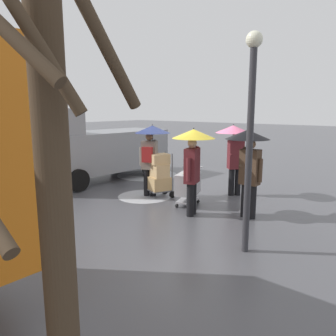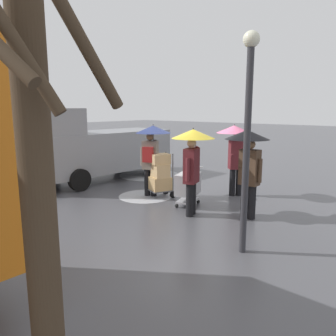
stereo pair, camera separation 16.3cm
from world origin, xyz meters
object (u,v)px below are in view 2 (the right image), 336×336
at_px(pedestrian_black_side, 235,143).
at_px(street_lamp, 248,122).
at_px(pedestrian_white_side, 248,153).
at_px(cargo_van_parked_right, 97,148).
at_px(shopping_cart_vendor, 188,185).
at_px(pedestrian_pink_side, 192,151).
at_px(pedestrian_far_side, 152,144).
at_px(hand_dolly_boxes, 160,174).
at_px(bare_tree_near, 36,215).

distance_m(pedestrian_black_side, street_lamp, 4.05).
bearing_deg(pedestrian_white_side, cargo_van_parked_right, -3.18).
height_order(pedestrian_black_side, street_lamp, street_lamp).
bearing_deg(shopping_cart_vendor, street_lamp, 146.10).
relative_size(shopping_cart_vendor, pedestrian_black_side, 0.49).
relative_size(pedestrian_pink_side, pedestrian_far_side, 1.00).
relative_size(cargo_van_parked_right, pedestrian_black_side, 2.53).
bearing_deg(cargo_van_parked_right, pedestrian_pink_side, 168.67).
height_order(shopping_cart_vendor, pedestrian_far_side, pedestrian_far_side).
distance_m(pedestrian_pink_side, street_lamp, 2.41).
height_order(hand_dolly_boxes, street_lamp, street_lamp).
bearing_deg(pedestrian_white_side, pedestrian_pink_side, 30.24).
relative_size(pedestrian_pink_side, pedestrian_white_side, 1.00).
xyz_separation_m(shopping_cart_vendor, hand_dolly_boxes, (1.11, -0.15, 0.13)).
distance_m(pedestrian_black_side, pedestrian_white_side, 2.01).
height_order(pedestrian_pink_side, pedestrian_black_side, same).
bearing_deg(pedestrian_black_side, cargo_van_parked_right, 14.33).
relative_size(cargo_van_parked_right, hand_dolly_boxes, 4.14).
height_order(hand_dolly_boxes, pedestrian_pink_side, pedestrian_pink_side).
distance_m(cargo_van_parked_right, pedestrian_pink_side, 5.12).
bearing_deg(pedestrian_pink_side, hand_dolly_boxes, -22.99).
height_order(pedestrian_white_side, pedestrian_far_side, same).
relative_size(pedestrian_black_side, pedestrian_white_side, 1.00).
relative_size(hand_dolly_boxes, pedestrian_white_side, 0.61).
xyz_separation_m(shopping_cart_vendor, street_lamp, (-2.51, 1.69, 1.80)).
distance_m(cargo_van_parked_right, hand_dolly_boxes, 3.41).
distance_m(shopping_cart_vendor, street_lamp, 3.52).
distance_m(hand_dolly_boxes, pedestrian_black_side, 2.38).
bearing_deg(street_lamp, pedestrian_far_side, -24.48).
relative_size(shopping_cart_vendor, pedestrian_far_side, 0.49).
xyz_separation_m(hand_dolly_boxes, pedestrian_pink_side, (-1.64, 0.70, 0.89)).
distance_m(pedestrian_black_side, pedestrian_far_side, 2.46).
bearing_deg(cargo_van_parked_right, shopping_cart_vendor, 174.20).
relative_size(hand_dolly_boxes, pedestrian_black_side, 0.61).
relative_size(shopping_cart_vendor, street_lamp, 0.27).
distance_m(shopping_cart_vendor, pedestrian_pink_side, 1.27).
height_order(shopping_cart_vendor, pedestrian_black_side, pedestrian_black_side).
distance_m(pedestrian_far_side, bare_tree_near, 7.38).
relative_size(hand_dolly_boxes, pedestrian_far_side, 0.61).
height_order(hand_dolly_boxes, pedestrian_far_side, pedestrian_far_side).
bearing_deg(pedestrian_black_side, pedestrian_pink_side, 92.06).
xyz_separation_m(pedestrian_pink_side, street_lamp, (-1.98, 1.14, 0.79)).
xyz_separation_m(shopping_cart_vendor, pedestrian_white_side, (-1.66, -0.11, 1.00)).
relative_size(shopping_cart_vendor, pedestrian_pink_side, 0.49).
bearing_deg(hand_dolly_boxes, pedestrian_black_side, -134.94).
relative_size(cargo_van_parked_right, pedestrian_pink_side, 2.53).
bearing_deg(pedestrian_far_side, shopping_cart_vendor, 176.13).
distance_m(hand_dolly_boxes, pedestrian_white_side, 2.91).
xyz_separation_m(shopping_cart_vendor, pedestrian_black_side, (-0.45, -1.71, 1.02)).
bearing_deg(pedestrian_white_side, pedestrian_black_side, -52.73).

